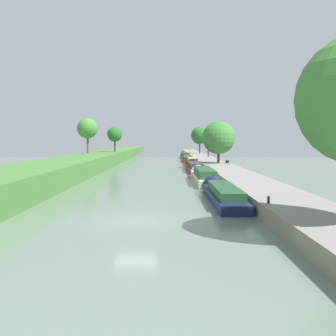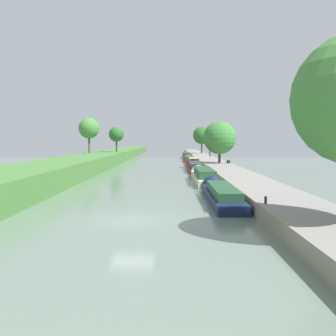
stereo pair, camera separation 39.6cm
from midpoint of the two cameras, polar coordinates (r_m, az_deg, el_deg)
ground_plane at (r=22.83m, az=-4.88°, el=-7.87°), size 160.00×160.00×0.00m
right_towpath at (r=23.96m, az=19.79°, el=-6.39°), size 4.50×260.00×0.93m
stone_quay at (r=23.29m, az=14.23°, el=-6.51°), size 0.25×260.00×0.98m
narrowboat_navy at (r=30.47m, az=8.27°, el=-3.82°), size 2.07×13.03×1.97m
narrowboat_cream at (r=44.03m, az=5.57°, el=-1.14°), size 2.15×14.62×2.24m
narrowboat_maroon at (r=58.93m, az=4.25°, el=0.14°), size 2.17×13.87×2.07m
narrowboat_black at (r=70.82m, az=3.97°, el=0.86°), size 1.87×10.31×2.04m
narrowboat_red at (r=83.35m, az=3.31°, el=1.31°), size 2.14×12.80×2.04m
narrowboat_teal at (r=97.91m, az=2.91°, el=1.84°), size 1.95×14.39×2.14m
tree_rightbank_midnear at (r=63.01m, az=7.96°, el=4.55°), size 5.43×5.43×6.93m
tree_rightbank_midfar at (r=107.85m, az=5.21°, el=4.91°), size 4.96×4.96×7.57m
tree_leftbank_downstream at (r=82.32m, az=-7.64°, el=5.06°), size 3.24×3.24×5.43m
tree_leftbank_upstream at (r=74.33m, az=-11.66°, el=5.86°), size 3.93×3.93×6.77m
person_walking at (r=86.11m, az=6.46°, el=2.26°), size 0.34×0.34×1.66m
mooring_bollard_near at (r=23.78m, az=14.95°, el=-4.67°), size 0.16×0.16×0.45m
mooring_bollard_far at (r=104.88m, az=3.75°, el=2.28°), size 0.16×0.16×0.45m
park_bench at (r=63.50m, az=9.26°, el=1.05°), size 0.44×1.50×0.47m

